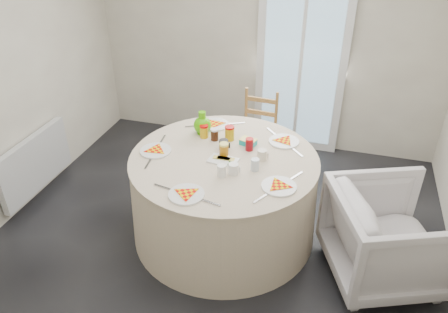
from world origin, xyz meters
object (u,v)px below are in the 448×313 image
(radiator, at_px, (35,163))
(armchair, at_px, (388,237))
(wooden_chair, at_px, (256,131))
(green_pitcher, at_px, (202,125))
(table, at_px, (224,197))

(radiator, xyz_separation_m, armchair, (3.34, -0.15, 0.01))
(wooden_chair, height_order, armchair, wooden_chair)
(wooden_chair, bearing_deg, green_pitcher, -109.37)
(table, distance_m, green_pitcher, 0.69)
(wooden_chair, relative_size, green_pitcher, 4.28)
(table, bearing_deg, wooden_chair, 88.36)
(table, distance_m, wooden_chair, 1.12)
(radiator, relative_size, armchair, 1.16)
(radiator, bearing_deg, green_pitcher, 12.14)
(green_pitcher, bearing_deg, wooden_chair, 66.68)
(armchair, bearing_deg, radiator, 65.04)
(table, bearing_deg, green_pitcher, 130.83)
(radiator, relative_size, table, 0.61)
(wooden_chair, bearing_deg, table, -86.65)
(table, height_order, armchair, armchair)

